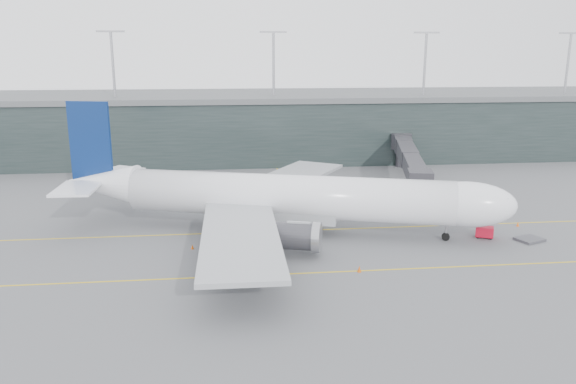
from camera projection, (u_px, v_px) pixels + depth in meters
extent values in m
plane|color=#525257|center=(268.00, 223.00, 83.94)|extent=(320.00, 320.00, 0.00)
cube|color=gold|center=(270.00, 231.00, 80.08)|extent=(160.00, 0.25, 0.02)
cube|color=gold|center=(281.00, 274.00, 64.65)|extent=(160.00, 0.25, 0.02)
cube|color=gold|center=(287.00, 190.00, 103.75)|extent=(0.25, 60.00, 0.02)
cube|color=#1D2726|center=(250.00, 127.00, 138.17)|extent=(240.00, 35.00, 14.00)
cube|color=#525557|center=(250.00, 96.00, 136.33)|extent=(240.00, 36.00, 1.20)
cylinder|color=#9E9EA3|center=(113.00, 66.00, 121.71)|extent=(0.60, 0.60, 14.00)
cylinder|color=#9E9EA3|center=(274.00, 65.00, 125.42)|extent=(0.60, 0.60, 14.00)
cylinder|color=#9E9EA3|center=(425.00, 65.00, 129.14)|extent=(0.60, 0.60, 14.00)
cylinder|color=#9E9EA3|center=(568.00, 65.00, 132.85)|extent=(0.60, 0.60, 14.00)
cylinder|color=white|center=(289.00, 196.00, 78.70)|extent=(45.20, 18.73, 6.11)
ellipsoid|color=white|center=(467.00, 204.00, 74.55)|extent=(14.04, 9.50, 6.11)
cone|color=white|center=(103.00, 183.00, 83.37)|extent=(12.06, 8.70, 5.87)
cube|color=#969A9E|center=(282.00, 212.00, 79.45)|extent=(16.52, 9.20, 1.97)
cube|color=black|center=(497.00, 198.00, 73.67)|extent=(2.92, 3.45, 0.79)
cube|color=#969A9E|center=(240.00, 236.00, 64.87)|extent=(9.12, 28.66, 0.54)
cylinder|color=#3A393F|center=(291.00, 236.00, 70.07)|extent=(7.59, 5.27, 3.45)
cube|color=#969A9E|center=(287.00, 179.00, 94.04)|extent=(22.84, 28.87, 0.54)
cylinder|color=#3A393F|center=(311.00, 199.00, 87.95)|extent=(7.59, 5.27, 3.45)
cube|color=navy|center=(90.00, 142.00, 82.12)|extent=(6.28, 2.29, 11.83)
cube|color=white|center=(77.00, 188.00, 78.24)|extent=(5.65, 9.01, 0.34)
cube|color=white|center=(114.00, 172.00, 88.60)|extent=(9.26, 10.39, 0.34)
cylinder|color=black|center=(446.00, 237.00, 76.11)|extent=(1.15, 0.69, 1.08)
cylinder|color=#9E9EA3|center=(446.00, 231.00, 75.93)|extent=(0.30, 0.30, 2.56)
cylinder|color=black|center=(254.00, 236.00, 75.98)|extent=(1.37, 0.84, 1.28)
cylinder|color=black|center=(269.00, 217.00, 85.01)|extent=(1.37, 0.84, 1.28)
cube|color=#2A292E|center=(420.00, 181.00, 86.08)|extent=(4.49, 4.82, 3.19)
cube|color=#2A292E|center=(414.00, 168.00, 95.17)|extent=(6.17, 15.05, 2.84)
cube|color=#2A292E|center=(407.00, 153.00, 109.42)|extent=(6.45, 15.12, 2.96)
cube|color=#2A292E|center=(402.00, 142.00, 123.66)|extent=(6.73, 15.18, 3.07)
cylinder|color=#9E9EA3|center=(413.00, 188.00, 96.79)|extent=(0.57, 0.57, 4.32)
cube|color=#3A393F|center=(412.00, 197.00, 97.22)|extent=(2.61, 2.18, 0.80)
cylinder|color=#2A292E|center=(360.00, 141.00, 124.11)|extent=(4.55, 4.55, 3.41)
cylinder|color=#2A292E|center=(360.00, 158.00, 124.99)|extent=(2.05, 2.05, 4.10)
cube|color=#B60D23|center=(485.00, 232.00, 77.14)|extent=(2.73, 2.32, 1.37)
cylinder|color=black|center=(478.00, 237.00, 77.08)|extent=(0.45, 0.32, 0.42)
cylinder|color=black|center=(491.00, 238.00, 76.56)|extent=(0.45, 0.32, 0.42)
cylinder|color=black|center=(478.00, 235.00, 78.05)|extent=(0.45, 0.32, 0.42)
cylinder|color=black|center=(491.00, 236.00, 77.53)|extent=(0.45, 0.32, 0.42)
cube|color=#3D3D43|center=(529.00, 239.00, 76.09)|extent=(4.13, 3.74, 0.34)
cube|color=#3A393F|center=(235.00, 206.00, 92.60)|extent=(2.15, 1.93, 0.18)
cube|color=#9FA5AB|center=(235.00, 202.00, 92.41)|extent=(1.78, 1.73, 1.34)
cube|color=#244F8D|center=(235.00, 198.00, 92.24)|extent=(1.84, 1.78, 0.07)
cube|color=#3A393F|center=(247.00, 203.00, 94.51)|extent=(2.38, 2.03, 0.21)
cube|color=#A1A6AD|center=(247.00, 198.00, 94.27)|extent=(1.94, 1.85, 1.59)
cube|color=#244F8D|center=(247.00, 193.00, 94.07)|extent=(2.00, 1.91, 0.08)
cube|color=#3A393F|center=(267.00, 202.00, 95.07)|extent=(2.19, 1.78, 0.21)
cube|color=#B1B5BD|center=(267.00, 197.00, 94.84)|extent=(1.76, 1.66, 1.60)
cube|color=#244F8D|center=(267.00, 192.00, 94.64)|extent=(1.82, 1.72, 0.09)
cone|color=#F35D0D|center=(518.00, 224.00, 82.36)|extent=(0.42, 0.42, 0.66)
cone|color=#D1500B|center=(359.00, 269.00, 65.22)|extent=(0.47, 0.47, 0.75)
cone|color=#F84D0D|center=(325.00, 203.00, 94.13)|extent=(0.39, 0.39, 0.62)
cone|color=#E6580C|center=(192.00, 247.00, 72.86)|extent=(0.39, 0.39, 0.62)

